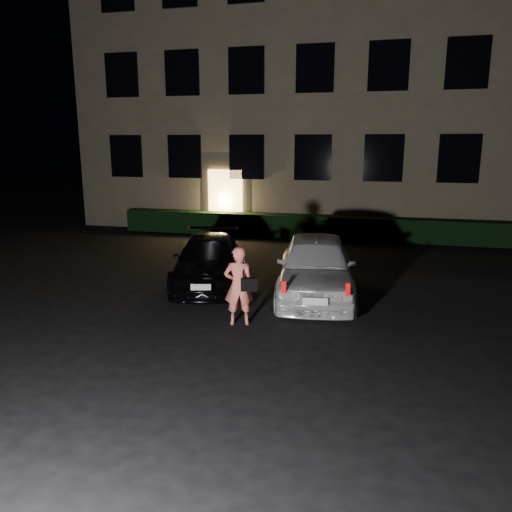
# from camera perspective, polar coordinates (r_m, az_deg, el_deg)

# --- Properties ---
(ground) EXTENTS (80.00, 80.00, 0.00)m
(ground) POSITION_cam_1_polar(r_m,az_deg,el_deg) (9.38, -3.21, -9.57)
(ground) COLOR black
(ground) RESTS_ON ground
(building) EXTENTS (20.00, 8.11, 12.00)m
(building) POSITION_cam_1_polar(r_m,az_deg,el_deg) (23.52, 8.11, 18.69)
(building) COLOR brown
(building) RESTS_ON ground
(hedge) EXTENTS (15.00, 0.70, 0.85)m
(hedge) POSITION_cam_1_polar(r_m,az_deg,el_deg) (19.21, 6.13, 3.37)
(hedge) COLOR black
(hedge) RESTS_ON ground
(sedan) EXTENTS (2.69, 4.42, 1.20)m
(sedan) POSITION_cam_1_polar(r_m,az_deg,el_deg) (12.89, -5.43, -0.53)
(sedan) COLOR black
(sedan) RESTS_ON ground
(hatch) EXTENTS (2.29, 4.54, 1.48)m
(hatch) POSITION_cam_1_polar(r_m,az_deg,el_deg) (11.78, 6.84, -1.14)
(hatch) COLOR silver
(hatch) RESTS_ON ground
(man) EXTENTS (0.73, 0.54, 1.60)m
(man) POSITION_cam_1_polar(r_m,az_deg,el_deg) (9.90, -1.95, -3.41)
(man) COLOR #FF7563
(man) RESTS_ON ground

